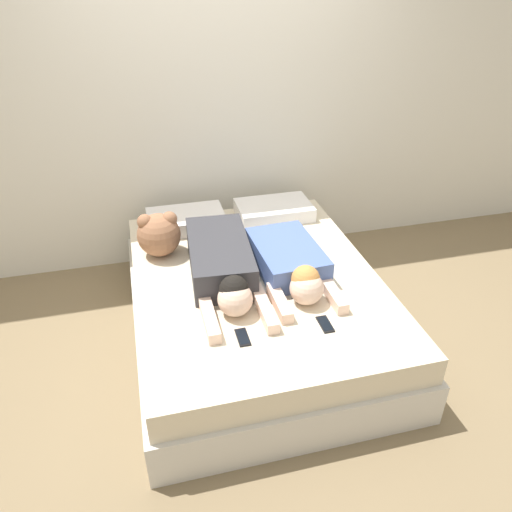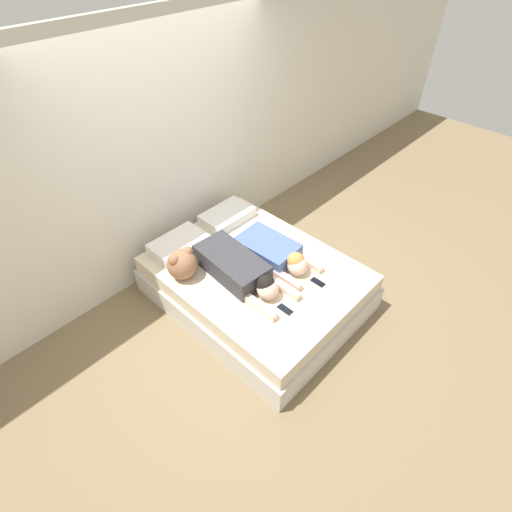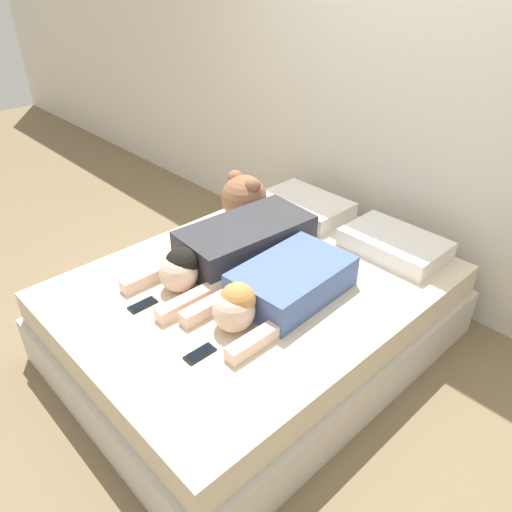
{
  "view_description": "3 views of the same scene",
  "coord_description": "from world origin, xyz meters",
  "views": [
    {
      "loc": [
        -0.67,
        -2.61,
        2.27
      ],
      "look_at": [
        0.0,
        0.0,
        0.62
      ],
      "focal_mm": 35.0,
      "sensor_mm": 36.0,
      "label": 1
    },
    {
      "loc": [
        -2.1,
        -2.0,
        3.23
      ],
      "look_at": [
        0.0,
        0.0,
        0.62
      ],
      "focal_mm": 28.0,
      "sensor_mm": 36.0,
      "label": 2
    },
    {
      "loc": [
        1.62,
        -1.52,
        2.01
      ],
      "look_at": [
        0.0,
        0.0,
        0.62
      ],
      "focal_mm": 35.0,
      "sensor_mm": 36.0,
      "label": 3
    }
  ],
  "objects": [
    {
      "name": "person_left",
      "position": [
        -0.21,
        0.02,
        0.57
      ],
      "size": [
        0.44,
        1.11,
        0.24
      ],
      "color": "#333338",
      "rests_on": "bed"
    },
    {
      "name": "ground_plane",
      "position": [
        0.0,
        0.0,
        0.0
      ],
      "size": [
        12.0,
        12.0,
        0.0
      ],
      "primitive_type": "plane",
      "color": "#7F6B4C"
    },
    {
      "name": "cell_phone_left",
      "position": [
        -0.22,
        -0.57,
        0.47
      ],
      "size": [
        0.06,
        0.14,
        0.01
      ],
      "color": "black",
      "rests_on": "bed"
    },
    {
      "name": "pillow_head_left",
      "position": [
        -0.35,
        0.79,
        0.52
      ],
      "size": [
        0.58,
        0.37,
        0.11
      ],
      "color": "white",
      "rests_on": "bed"
    },
    {
      "name": "bed",
      "position": [
        0.0,
        0.0,
        0.23
      ],
      "size": [
        1.6,
        2.07,
        0.47
      ],
      "color": "beige",
      "rests_on": "ground_plane"
    },
    {
      "name": "plush_toy",
      "position": [
        -0.57,
        0.43,
        0.62
      ],
      "size": [
        0.3,
        0.3,
        0.31
      ],
      "color": "#996647",
      "rests_on": "bed"
    },
    {
      "name": "person_right",
      "position": [
        0.22,
        -0.07,
        0.56
      ],
      "size": [
        0.42,
        0.89,
        0.23
      ],
      "color": "#4C66A5",
      "rests_on": "bed"
    },
    {
      "name": "pillow_head_right",
      "position": [
        0.35,
        0.79,
        0.52
      ],
      "size": [
        0.58,
        0.37,
        0.11
      ],
      "color": "white",
      "rests_on": "bed"
    },
    {
      "name": "wall_back",
      "position": [
        0.0,
        1.18,
        1.3
      ],
      "size": [
        12.0,
        0.06,
        2.6
      ],
      "color": "silver",
      "rests_on": "ground_plane"
    },
    {
      "name": "cell_phone_right",
      "position": [
        0.25,
        -0.58,
        0.47
      ],
      "size": [
        0.06,
        0.14,
        0.01
      ],
      "color": "black",
      "rests_on": "bed"
    }
  ]
}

